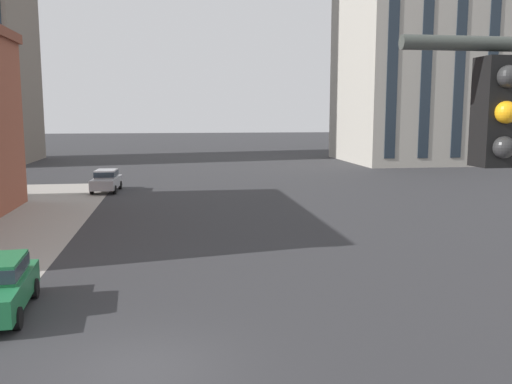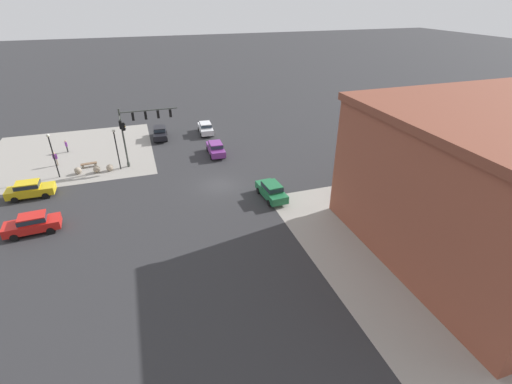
% 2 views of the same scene
% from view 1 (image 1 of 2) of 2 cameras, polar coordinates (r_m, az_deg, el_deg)
% --- Properties ---
extents(ground_plane, '(320.00, 320.00, 0.00)m').
position_cam_1_polar(ground_plane, '(13.77, -12.05, -17.69)').
color(ground_plane, '#2D2D30').
extents(car_main_northbound_far, '(2.08, 4.49, 1.68)m').
position_cam_1_polar(car_main_northbound_far, '(43.79, -15.26, 1.24)').
color(car_main_northbound_far, '#99999E').
rests_on(car_main_northbound_far, ground).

